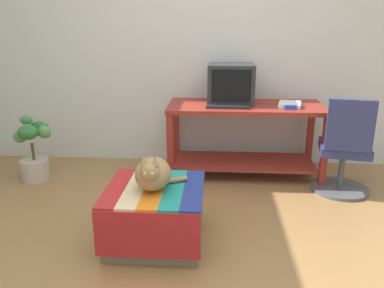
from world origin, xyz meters
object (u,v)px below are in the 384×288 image
(tv_monitor, at_px, (231,84))
(potted_plant, at_px, (34,154))
(book, at_px, (290,104))
(office_chair, at_px, (345,153))
(keyboard, at_px, (228,106))
(desk, at_px, (245,127))
(cat, at_px, (153,173))
(stapler, at_px, (290,107))
(ottoman_with_blanket, at_px, (156,214))

(tv_monitor, height_order, potted_plant, tv_monitor)
(book, xyz_separation_m, office_chair, (0.45, -0.35, -0.36))
(keyboard, relative_size, potted_plant, 0.64)
(desk, height_order, tv_monitor, tv_monitor)
(cat, bearing_deg, office_chair, 30.21)
(office_chair, relative_size, stapler, 8.09)
(desk, height_order, office_chair, office_chair)
(book, height_order, office_chair, office_chair)
(potted_plant, xyz_separation_m, stapler, (2.45, 0.09, 0.48))
(desk, relative_size, book, 5.98)
(keyboard, height_order, book, book)
(office_chair, bearing_deg, book, -27.29)
(tv_monitor, relative_size, book, 1.77)
(office_chair, distance_m, stapler, 0.63)
(cat, distance_m, stapler, 1.60)
(ottoman_with_blanket, relative_size, office_chair, 0.77)
(tv_monitor, bearing_deg, potted_plant, -170.11)
(stapler, bearing_deg, cat, 137.60)
(ottoman_with_blanket, xyz_separation_m, potted_plant, (-1.36, 1.03, 0.06))
(desk, relative_size, ottoman_with_blanket, 2.20)
(desk, distance_m, stapler, 0.50)
(desk, bearing_deg, tv_monitor, 158.25)
(desk, xyz_separation_m, keyboard, (-0.18, -0.15, 0.24))
(keyboard, bearing_deg, ottoman_with_blanket, -112.85)
(office_chair, bearing_deg, keyboard, -2.71)
(cat, xyz_separation_m, office_chair, (1.56, 0.94, -0.14))
(office_chair, bearing_deg, stapler, -12.95)
(potted_plant, distance_m, office_chair, 2.93)
(desk, relative_size, office_chair, 1.70)
(ottoman_with_blanket, bearing_deg, keyboard, 66.17)
(tv_monitor, distance_m, cat, 1.56)
(desk, distance_m, book, 0.48)
(office_chair, bearing_deg, cat, 41.92)
(stapler, bearing_deg, book, -6.27)
(ottoman_with_blanket, bearing_deg, desk, 62.04)
(keyboard, height_order, potted_plant, keyboard)
(desk, height_order, keyboard, keyboard)
(stapler, bearing_deg, potted_plant, 93.24)
(office_chair, bearing_deg, tv_monitor, -13.57)
(keyboard, bearing_deg, book, 10.54)
(potted_plant, bearing_deg, stapler, 2.01)
(tv_monitor, relative_size, potted_plant, 0.72)
(keyboard, distance_m, cat, 1.32)
(book, bearing_deg, stapler, -85.52)
(cat, distance_m, office_chair, 1.83)
(potted_plant, bearing_deg, book, 5.34)
(tv_monitor, distance_m, potted_plant, 2.04)
(tv_monitor, xyz_separation_m, cat, (-0.55, -1.40, -0.39))
(cat, xyz_separation_m, stapler, (1.10, 1.15, 0.23))
(desk, distance_m, office_chair, 0.95)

